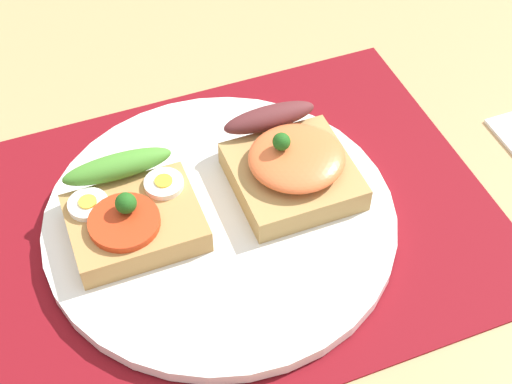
% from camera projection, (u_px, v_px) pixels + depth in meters
% --- Properties ---
extents(ground_plane, '(1.20, 0.90, 0.03)m').
position_uv_depth(ground_plane, '(221.00, 239.00, 0.59)').
color(ground_plane, tan).
extents(placemat, '(0.43, 0.31, 0.00)m').
position_uv_depth(placemat, '(221.00, 225.00, 0.58)').
color(placemat, maroon).
rests_on(placemat, ground_plane).
extents(plate, '(0.27, 0.27, 0.01)m').
position_uv_depth(plate, '(220.00, 220.00, 0.57)').
color(plate, white).
rests_on(plate, placemat).
extents(sandwich_egg_tomato, '(0.10, 0.09, 0.04)m').
position_uv_depth(sandwich_egg_tomato, '(131.00, 213.00, 0.55)').
color(sandwich_egg_tomato, '#B0834A').
rests_on(sandwich_egg_tomato, plate).
extents(sandwich_salmon, '(0.09, 0.11, 0.05)m').
position_uv_depth(sandwich_salmon, '(291.00, 164.00, 0.58)').
color(sandwich_salmon, tan).
rests_on(sandwich_salmon, plate).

